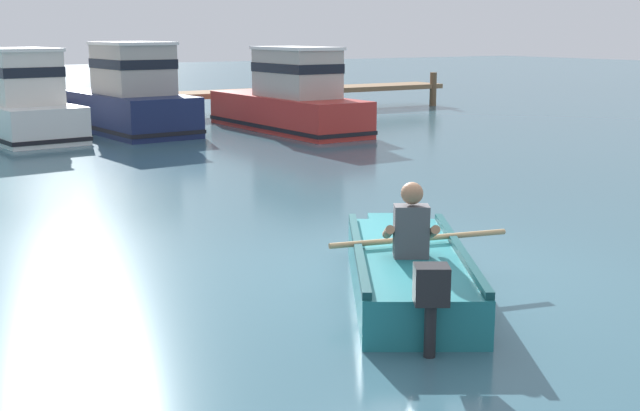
% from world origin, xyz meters
% --- Properties ---
extents(ground_plane, '(120.00, 120.00, 0.00)m').
position_xyz_m(ground_plane, '(0.00, 0.00, 0.00)').
color(ground_plane, '#386070').
extents(wooden_dock, '(14.94, 1.64, 1.31)m').
position_xyz_m(wooden_dock, '(6.79, 16.79, 0.68)').
color(wooden_dock, brown).
rests_on(wooden_dock, ground).
extents(rowboat_with_person, '(2.57, 3.41, 1.19)m').
position_xyz_m(rowboat_with_person, '(-0.34, -0.76, 0.25)').
color(rowboat_with_person, '#1E727A').
rests_on(rowboat_with_person, ground).
extents(moored_boat_white, '(2.33, 4.86, 2.23)m').
position_xyz_m(moored_boat_white, '(-0.81, 14.19, 0.82)').
color(moored_boat_white, white).
rests_on(moored_boat_white, ground).
extents(moored_boat_navy, '(2.35, 4.99, 2.36)m').
position_xyz_m(moored_boat_navy, '(1.93, 13.99, 0.87)').
color(moored_boat_navy, '#19234C').
rests_on(moored_boat_navy, ground).
extents(moored_boat_red, '(1.88, 5.84, 2.22)m').
position_xyz_m(moored_boat_red, '(5.69, 12.13, 0.82)').
color(moored_boat_red, '#B72D28').
rests_on(moored_boat_red, ground).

